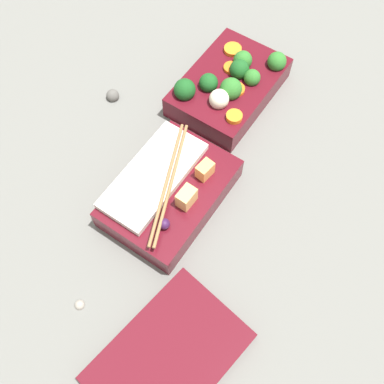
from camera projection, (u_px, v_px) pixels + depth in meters
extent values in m
plane|color=slate|center=(207.00, 144.00, 0.76)|extent=(3.00, 3.00, 0.00)
cube|color=#510F19|center=(229.00, 87.00, 0.79)|extent=(0.20, 0.14, 0.04)
sphere|color=#2D7028|center=(252.00, 78.00, 0.76)|extent=(0.03, 0.03, 0.03)
sphere|color=#2D7028|center=(231.00, 89.00, 0.75)|extent=(0.04, 0.04, 0.04)
sphere|color=#2D7028|center=(243.00, 60.00, 0.78)|extent=(0.03, 0.03, 0.03)
sphere|color=#2D7028|center=(277.00, 61.00, 0.78)|extent=(0.03, 0.03, 0.03)
sphere|color=#19511E|center=(209.00, 83.00, 0.75)|extent=(0.03, 0.03, 0.03)
sphere|color=#19511E|center=(239.00, 69.00, 0.77)|extent=(0.03, 0.03, 0.03)
sphere|color=#19511E|center=(185.00, 90.00, 0.74)|extent=(0.04, 0.04, 0.04)
cylinder|color=orange|center=(236.00, 89.00, 0.75)|extent=(0.03, 0.03, 0.01)
cylinder|color=orange|center=(233.00, 49.00, 0.80)|extent=(0.04, 0.04, 0.01)
cylinder|color=orange|center=(231.00, 68.00, 0.78)|extent=(0.03, 0.03, 0.01)
cylinder|color=orange|center=(234.00, 117.00, 0.73)|extent=(0.04, 0.04, 0.01)
sphere|color=beige|center=(219.00, 99.00, 0.74)|extent=(0.03, 0.03, 0.03)
cube|color=#510F19|center=(170.00, 193.00, 0.69)|extent=(0.20, 0.14, 0.04)
cube|color=silver|center=(153.00, 175.00, 0.67)|extent=(0.18, 0.08, 0.01)
cube|color=#F4A356|center=(205.00, 170.00, 0.67)|extent=(0.03, 0.02, 0.03)
cube|color=#EAB266|center=(186.00, 197.00, 0.65)|extent=(0.03, 0.02, 0.03)
sphere|color=#381942|center=(164.00, 224.00, 0.63)|extent=(0.02, 0.02, 0.02)
cylinder|color=olive|center=(167.00, 182.00, 0.66)|extent=(0.20, 0.08, 0.01)
cylinder|color=olive|center=(171.00, 183.00, 0.66)|extent=(0.20, 0.08, 0.01)
cube|color=#510F19|center=(169.00, 357.00, 0.59)|extent=(0.22, 0.17, 0.02)
sphere|color=gray|center=(77.00, 303.00, 0.63)|extent=(0.01, 0.01, 0.01)
sphere|color=#595651|center=(113.00, 96.00, 0.80)|extent=(0.02, 0.02, 0.02)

